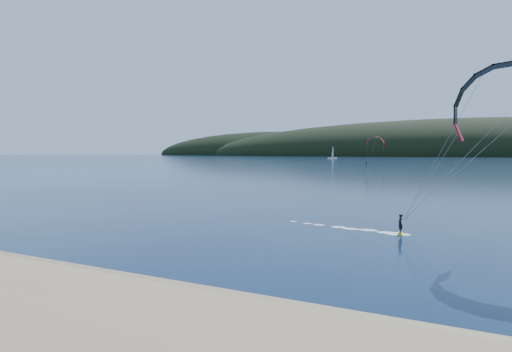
{
  "coord_description": "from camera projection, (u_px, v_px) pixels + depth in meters",
  "views": [
    {
      "loc": [
        14.54,
        -11.63,
        6.29
      ],
      "look_at": [
        2.77,
        10.0,
        5.0
      ],
      "focal_mm": 32.3,
      "sensor_mm": 36.0,
      "label": 1
    }
  ],
  "objects": [
    {
      "name": "sailboat",
      "position": [
        332.0,
        158.0,
        427.3
      ],
      "size": [
        8.49,
        5.44,
        12.04
      ],
      "color": "white",
      "rests_on": "ground"
    },
    {
      "name": "headland",
      "position": [
        495.0,
        156.0,
        670.98
      ],
      "size": [
        1200.0,
        310.0,
        140.0
      ],
      "color": "black",
      "rests_on": "ground"
    },
    {
      "name": "wet_sand",
      "position": [
        147.0,
        286.0,
        21.41
      ],
      "size": [
        220.0,
        2.5,
        0.1
      ],
      "color": "#8F7A53",
      "rests_on": "ground"
    },
    {
      "name": "kitesurfer_far",
      "position": [
        375.0,
        146.0,
        203.6
      ],
      "size": [
        10.17,
        7.55,
        12.27
      ],
      "color": "#D6E61B",
      "rests_on": "ground"
    },
    {
      "name": "ground",
      "position": [
        66.0,
        318.0,
        17.46
      ],
      "size": [
        1800.0,
        1800.0,
        0.0
      ],
      "primitive_type": "plane",
      "color": "#071538",
      "rests_on": "ground"
    },
    {
      "name": "kitesurfer_near",
      "position": [
        497.0,
        121.0,
        29.05
      ],
      "size": [
        21.15,
        5.95,
        12.04
      ],
      "color": "#D6E61B",
      "rests_on": "ground"
    }
  ]
}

